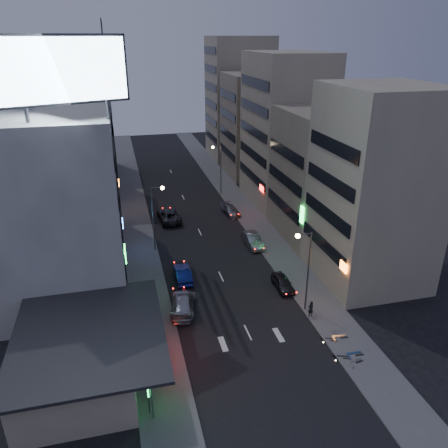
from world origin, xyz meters
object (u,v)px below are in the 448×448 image
object	(u,v)px
parked_car_right_mid	(253,240)
parked_car_right_far	(231,210)
parked_car_right_near	(283,283)
parked_car_left	(169,215)
road_car_silver	(183,303)
scooter_silver_a	(360,351)
scooter_silver_b	(346,329)
scooter_black_a	(350,351)
scooter_black_b	(337,334)
road_car_blue	(183,274)
scooter_blue	(361,345)
person	(311,309)

from	to	relation	value
parked_car_right_mid	parked_car_right_far	size ratio (longest dim) A/B	1.05
parked_car_right_near	parked_car_left	xyz separation A→B (m)	(-9.06, 20.77, 0.16)
road_car_silver	scooter_silver_a	size ratio (longest dim) A/B	2.80
road_car_silver	parked_car_left	bearing A→B (deg)	-81.99
parked_car_left	scooter_silver_b	bearing A→B (deg)	107.65
road_car_silver	scooter_black_a	distance (m)	15.55
scooter_black_a	scooter_black_b	bearing A→B (deg)	18.67
road_car_blue	parked_car_left	bearing A→B (deg)	-91.43
parked_car_right_far	scooter_blue	world-z (taller)	scooter_blue
parked_car_right_far	scooter_black_b	size ratio (longest dim) A/B	2.67
scooter_black_a	scooter_silver_b	xyz separation A→B (m)	(1.09, 2.62, 0.09)
parked_car_left	person	xyz separation A→B (m)	(9.76, -26.05, 0.08)
parked_car_right_near	scooter_silver_a	size ratio (longest dim) A/B	2.03
parked_car_right_near	parked_car_right_mid	world-z (taller)	parked_car_right_mid
person	scooter_silver_a	world-z (taller)	person
scooter_black_a	scooter_silver_b	world-z (taller)	scooter_silver_b
parked_car_right_mid	scooter_black_b	xyz separation A→B (m)	(1.53, -19.24, -0.14)
parked_car_left	parked_car_right_far	world-z (taller)	parked_car_left
scooter_black_b	parked_car_left	bearing A→B (deg)	40.79
parked_car_left	person	world-z (taller)	person
parked_car_left	parked_car_right_far	distance (m)	9.06
parked_car_right_mid	scooter_blue	world-z (taller)	parked_car_right_mid
scooter_black_a	scooter_black_b	distance (m)	2.28
scooter_silver_a	scooter_black_b	bearing A→B (deg)	1.41
road_car_blue	scooter_black_a	world-z (taller)	road_car_blue
scooter_blue	scooter_black_b	world-z (taller)	scooter_blue
road_car_silver	scooter_silver_b	size ratio (longest dim) A/B	2.77
scooter_silver_a	parked_car_right_far	bearing A→B (deg)	-7.98
scooter_black_a	scooter_silver_b	bearing A→B (deg)	-2.51
parked_car_right_mid	parked_car_left	bearing A→B (deg)	129.52
person	scooter_silver_b	size ratio (longest dim) A/B	0.81
parked_car_right_mid	road_car_silver	xyz separation A→B (m)	(-10.60, -11.72, 0.02)
parked_car_right_mid	scooter_black_b	distance (m)	19.30
parked_car_left	scooter_silver_a	size ratio (longest dim) A/B	3.08
scooter_black_b	road_car_blue	bearing A→B (deg)	61.93
parked_car_left	road_car_blue	size ratio (longest dim) A/B	1.31
parked_car_right_near	person	distance (m)	5.33
parked_car_right_far	scooter_silver_a	xyz separation A→B (m)	(2.14, -32.50, 0.07)
scooter_black_a	scooter_silver_a	xyz separation A→B (m)	(0.67, -0.34, 0.09)
parked_car_right_near	scooter_silver_b	distance (m)	8.94
parked_car_left	road_car_blue	bearing A→B (deg)	83.73
person	scooter_black_b	distance (m)	3.72
road_car_blue	scooter_black_b	bearing A→B (deg)	131.65
scooter_silver_a	scooter_black_b	size ratio (longest dim) A/B	1.16
road_car_silver	person	xyz separation A→B (m)	(11.30, -3.90, 0.13)
parked_car_right_mid	scooter_black_a	world-z (taller)	parked_car_right_mid
parked_car_right_mid	scooter_black_b	size ratio (longest dim) A/B	2.80
scooter_silver_b	parked_car_left	bearing A→B (deg)	25.21
parked_car_right_near	person	size ratio (longest dim) A/B	2.49
parked_car_right_far	road_car_blue	world-z (taller)	road_car_blue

